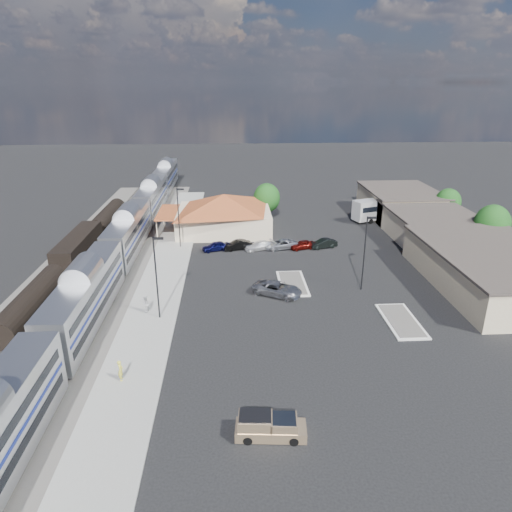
{
  "coord_description": "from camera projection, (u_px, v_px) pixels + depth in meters",
  "views": [
    {
      "loc": [
        -3.32,
        -48.66,
        23.11
      ],
      "look_at": [
        -0.33,
        4.51,
        2.8
      ],
      "focal_mm": 32.0,
      "sensor_mm": 36.0,
      "label": 1
    }
  ],
  "objects": [
    {
      "name": "coach_bus",
      "position": [
        384.0,
        208.0,
        81.25
      ],
      "size": [
        12.27,
        6.52,
        3.88
      ],
      "rotation": [
        0.0,
        0.0,
        1.91
      ],
      "color": "silver",
      "rests_on": "ground"
    },
    {
      "name": "traffic_island_south",
      "position": [
        292.0,
        283.0,
        55.84
      ],
      "size": [
        3.3,
        7.5,
        0.21
      ],
      "color": "silver",
      "rests_on": "ground"
    },
    {
      "name": "traffic_island_north",
      "position": [
        401.0,
        321.0,
        47.04
      ],
      "size": [
        3.3,
        7.5,
        0.21
      ],
      "color": "silver",
      "rests_on": "ground"
    },
    {
      "name": "parked_car_f",
      "position": [
        323.0,
        244.0,
        67.82
      ],
      "size": [
        4.33,
        2.54,
        1.35
      ],
      "primitive_type": "imported",
      "rotation": [
        0.0,
        0.0,
        -1.28
      ],
      "color": "black",
      "rests_on": "ground"
    },
    {
      "name": "passenger_train",
      "position": [
        129.0,
        234.0,
        65.13
      ],
      "size": [
        3.0,
        104.0,
        5.55
      ],
      "color": "silver",
      "rests_on": "ground"
    },
    {
      "name": "person_a",
      "position": [
        121.0,
        370.0,
        37.25
      ],
      "size": [
        0.52,
        0.72,
        1.83
      ],
      "primitive_type": "imported",
      "rotation": [
        0.0,
        0.0,
        1.7
      ],
      "color": "#E1D746",
      "rests_on": "platform"
    },
    {
      "name": "tree_east_c",
      "position": [
        448.0,
        202.0,
        78.5
      ],
      "size": [
        4.41,
        4.41,
        6.21
      ],
      "color": "#382314",
      "rests_on": "ground"
    },
    {
      "name": "parked_car_c",
      "position": [
        259.0,
        246.0,
        67.05
      ],
      "size": [
        4.76,
        3.23,
        1.28
      ],
      "primitive_type": "imported",
      "rotation": [
        0.0,
        0.0,
        -1.21
      ],
      "color": "white",
      "rests_on": "ground"
    },
    {
      "name": "tree_east_b",
      "position": [
        492.0,
        223.0,
        65.28
      ],
      "size": [
        4.94,
        4.94,
        6.96
      ],
      "color": "#382314",
      "rests_on": "ground"
    },
    {
      "name": "suv",
      "position": [
        277.0,
        289.0,
        52.68
      ],
      "size": [
        6.32,
        5.11,
        1.6
      ],
      "primitive_type": "imported",
      "rotation": [
        0.0,
        0.0,
        1.06
      ],
      "color": "#93959A",
      "rests_on": "ground"
    },
    {
      "name": "station_depot",
      "position": [
        224.0,
        212.0,
        74.83
      ],
      "size": [
        18.35,
        12.24,
        6.2
      ],
      "color": "beige",
      "rests_on": "ground"
    },
    {
      "name": "freight_cars",
      "position": [
        79.0,
        250.0,
        61.57
      ],
      "size": [
        2.8,
        46.0,
        4.0
      ],
      "color": "black",
      "rests_on": "ground"
    },
    {
      "name": "lamp_plat_n",
      "position": [
        179.0,
        213.0,
        66.25
      ],
      "size": [
        1.08,
        0.25,
        9.0
      ],
      "color": "black",
      "rests_on": "ground"
    },
    {
      "name": "buildings_east",
      "position": [
        442.0,
        232.0,
        67.78
      ],
      "size": [
        14.4,
        51.4,
        4.8
      ],
      "color": "#C6B28C",
      "rests_on": "ground"
    },
    {
      "name": "parked_car_b",
      "position": [
        237.0,
        245.0,
        67.14
      ],
      "size": [
        4.46,
        2.55,
        1.39
      ],
      "primitive_type": "imported",
      "rotation": [
        0.0,
        0.0,
        -1.3
      ],
      "color": "black",
      "rests_on": "ground"
    },
    {
      "name": "lamp_plat_s",
      "position": [
        157.0,
        272.0,
        45.73
      ],
      "size": [
        1.08,
        0.25,
        9.0
      ],
      "color": "black",
      "rests_on": "ground"
    },
    {
      "name": "pickup_truck",
      "position": [
        271.0,
        427.0,
        31.55
      ],
      "size": [
        5.04,
        2.18,
        1.7
      ],
      "rotation": [
        0.0,
        0.0,
        1.49
      ],
      "color": "tan",
      "rests_on": "ground"
    },
    {
      "name": "person_b",
      "position": [
        145.0,
        304.0,
        48.34
      ],
      "size": [
        0.91,
        1.05,
        1.85
      ],
      "primitive_type": "imported",
      "rotation": [
        0.0,
        0.0,
        -1.83
      ],
      "color": "silver",
      "rests_on": "platform"
    },
    {
      "name": "parked_car_a",
      "position": [
        216.0,
        246.0,
        66.69
      ],
      "size": [
        4.34,
        2.78,
        1.37
      ],
      "primitive_type": "imported",
      "rotation": [
        0.0,
        0.0,
        -1.26
      ],
      "color": "#0D0E43",
      "rests_on": "ground"
    },
    {
      "name": "railbed",
      "position": [
        98.0,
        269.0,
        60.14
      ],
      "size": [
        16.0,
        100.0,
        0.12
      ],
      "primitive_type": "cube",
      "color": "#4C4944",
      "rests_on": "ground"
    },
    {
      "name": "ground",
      "position": [
        261.0,
        292.0,
        53.8
      ],
      "size": [
        280.0,
        280.0,
        0.0
      ],
      "primitive_type": "plane",
      "color": "black",
      "rests_on": "ground"
    },
    {
      "name": "lamp_lot",
      "position": [
        366.0,
        247.0,
        52.53
      ],
      "size": [
        1.08,
        0.25,
        9.0
      ],
      "color": "black",
      "rests_on": "ground"
    },
    {
      "name": "parked_car_e",
      "position": [
        302.0,
        245.0,
        67.38
      ],
      "size": [
        4.13,
        2.63,
        1.31
      ],
      "primitive_type": "imported",
      "rotation": [
        0.0,
        0.0,
        -1.27
      ],
      "color": "#650F0B",
      "rests_on": "ground"
    },
    {
      "name": "parked_car_d",
      "position": [
        281.0,
        244.0,
        67.47
      ],
      "size": [
        5.45,
        3.53,
        1.4
      ],
      "primitive_type": "imported",
      "rotation": [
        0.0,
        0.0,
        -1.31
      ],
      "color": "#9A9DA3",
      "rests_on": "ground"
    },
    {
      "name": "platform",
      "position": [
        165.0,
        273.0,
        58.74
      ],
      "size": [
        5.5,
        92.0,
        0.18
      ],
      "primitive_type": "cube",
      "color": "gray",
      "rests_on": "ground"
    },
    {
      "name": "tree_depot",
      "position": [
        267.0,
        198.0,
        80.51
      ],
      "size": [
        4.71,
        4.71,
        6.63
      ],
      "color": "#382314",
      "rests_on": "ground"
    }
  ]
}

